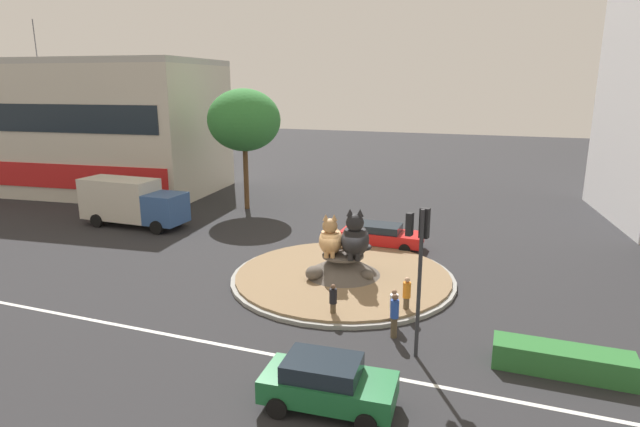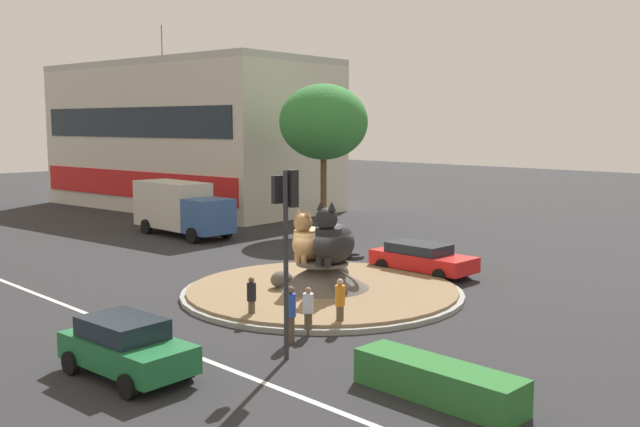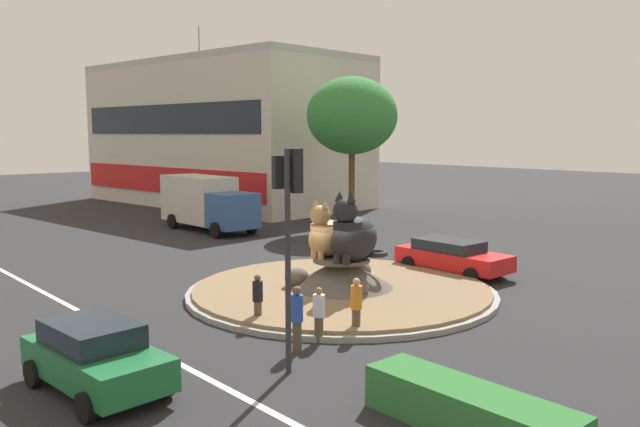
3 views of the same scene
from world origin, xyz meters
The scene contains 16 objects.
ground_plane centered at (0.00, 0.00, 0.00)m, with size 160.00×160.00×0.00m, color #28282B.
lane_centreline centered at (0.00, -7.97, 0.00)m, with size 112.00×0.20×0.01m, color silver.
roundabout_island centered at (-0.01, 0.00, 0.36)m, with size 11.13×11.13×1.33m.
cat_statue_calico centered at (-0.57, -0.20, 2.11)m, with size 1.57×2.23×2.13m.
cat_statue_black centered at (0.64, -0.07, 2.24)m, with size 1.83×2.72×2.49m.
traffic_light_mast centered at (4.70, -6.18, 3.97)m, with size 0.79×0.46×5.45m.
shophouse_block centered at (-28.97, 13.99, 5.76)m, with size 24.69×13.74×15.45m.
clipped_hedge_strip centered at (9.59, -5.66, 0.45)m, with size 4.48×1.20×0.90m, color #2D7033.
broadleaf_tree_behind_island centered at (-11.65, 11.89, 6.83)m, with size 5.49×5.49×9.18m.
pedestrian_black_shirt centered at (0.99, -4.45, 0.82)m, with size 0.32×0.32×1.55m.
pedestrian_blue_shirt centered at (3.71, -5.14, 0.96)m, with size 0.33×0.33×1.79m.
pedestrian_orange_shirt centered at (3.76, -2.98, 0.90)m, with size 0.33×0.33×1.69m.
pedestrian_white_shirt centered at (3.48, -4.16, 0.82)m, with size 0.34×0.34×1.56m.
sedan_on_far_lane centered at (2.76, -10.24, 0.83)m, with size 4.12×2.25×1.58m.
hatchback_near_shophouse centered at (0.53, 5.81, 0.76)m, with size 4.78×2.13×1.41m.
delivery_box_truck centered at (-16.69, 4.69, 1.71)m, with size 7.47×2.72×3.22m.
Camera 2 is at (19.40, -19.62, 6.72)m, focal length 39.96 mm.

